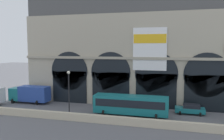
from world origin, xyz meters
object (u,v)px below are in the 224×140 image
at_px(box_truck_west, 30,94).
at_px(car_mideast, 190,109).
at_px(street_lamp_quayside, 69,88).
at_px(bus_center, 131,105).

relative_size(box_truck_west, car_mideast, 1.70).
distance_m(box_truck_west, street_lamp_quayside, 13.19).
height_order(box_truck_west, bus_center, box_truck_west).
bearing_deg(car_mideast, bus_center, -158.04).
bearing_deg(car_mideast, street_lamp_quayside, -158.50).
distance_m(box_truck_west, bus_center, 19.75).
distance_m(bus_center, car_mideast, 9.40).
xyz_separation_m(bus_center, street_lamp_quayside, (-8.40, -3.23, 2.63)).
relative_size(box_truck_west, street_lamp_quayside, 1.09).
height_order(car_mideast, street_lamp_quayside, street_lamp_quayside).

